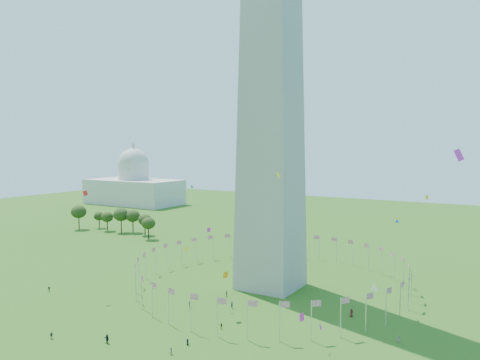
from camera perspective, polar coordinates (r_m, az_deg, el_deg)
name	(u,v)px	position (r m, az deg, el deg)	size (l,w,h in m)	color
ground	(162,347)	(106.09, -9.48, -19.48)	(600.00, 600.00, 0.00)	#265313
washington_monument	(272,1)	(145.30, 3.91, 20.96)	(16.80, 16.80, 169.00)	#AAA597
flag_ring	(271,272)	(144.12, 3.75, -11.13)	(80.24, 80.24, 9.00)	silver
capitol_building	(134,173)	(352.16, -12.85, 0.86)	(70.00, 35.00, 46.00)	beige
crowd	(189,348)	(102.83, -6.28, -19.72)	(109.38, 68.13, 2.00)	#511218
kites_aloft	(280,249)	(113.51, 4.89, -8.35)	(99.73, 69.90, 37.98)	white
tree_line_west	(116,222)	(239.18, -14.86, -4.92)	(55.42, 15.46, 12.05)	#334C19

